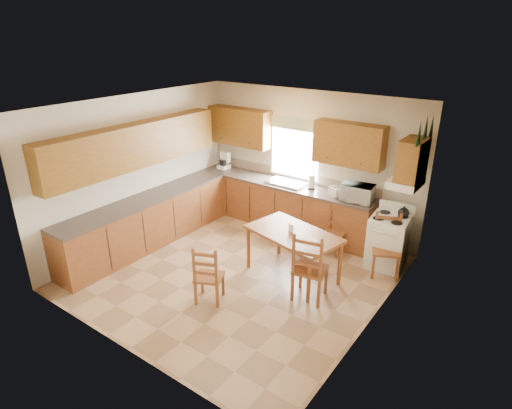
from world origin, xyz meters
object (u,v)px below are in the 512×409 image
Objects in this scene: stove at (387,243)px; chair_near_left at (209,273)px; microwave at (357,193)px; chair_far_left at (333,231)px; chair_near_right at (310,265)px; chair_far_right at (386,247)px; dining_table at (293,254)px.

chair_near_left is (-1.75, -2.47, 0.02)m from stove.
chair_far_left is at bearing -126.43° from microwave.
chair_near_right reaches higher than chair_far_right.
microwave is 0.59× the size of chair_far_left.
stove is at bearing -27.92° from microwave.
dining_table is 0.65m from chair_near_right.
chair_far_left is 1.03m from chair_far_right.
dining_table is 1.50m from chair_far_right.
chair_near_right is at bearing -93.13° from microwave.
chair_near_right is at bearing -116.80° from stove.
chair_near_right is (0.12, -1.83, -0.52)m from microwave.
chair_far_right is at bearing -129.14° from chair_near_right.
microwave reaches higher than dining_table.
chair_near_right reaches higher than chair_near_left.
chair_far_right is (0.67, 1.27, -0.04)m from chair_near_right.
microwave is (-0.72, 0.28, 0.64)m from stove.
chair_far_left is (0.18, 1.08, 0.04)m from dining_table.
chair_far_left is (-0.34, 1.45, -0.12)m from chair_near_right.
stove is at bearing 81.38° from chair_far_right.
chair_far_right is at bearing -80.34° from stove.
chair_far_left is at bearing -179.19° from stove.
microwave reaches higher than chair_far_right.
chair_near_left is at bearing -103.85° from dining_table.
chair_far_left is at bearing -133.22° from chair_near_left.
microwave is 0.56× the size of chair_near_left.
chair_near_left is at bearing -114.20° from chair_far_left.
chair_far_left reaches higher than dining_table.
chair_far_left is (0.82, 2.36, -0.03)m from chair_near_left.
chair_near_left is at bearing -117.54° from microwave.
microwave is at bearing -134.79° from chair_near_left.
chair_near_left reaches higher than chair_far_left.
chair_near_right reaches higher than dining_table.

